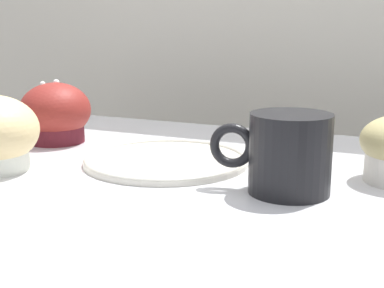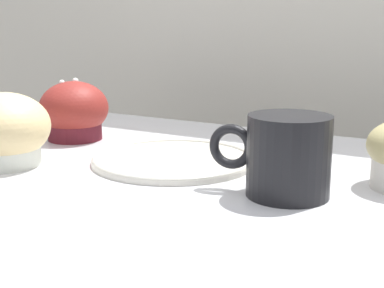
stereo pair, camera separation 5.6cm
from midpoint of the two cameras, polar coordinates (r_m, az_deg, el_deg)
The scene contains 5 objects.
wall_back at distance 1.13m, azimuth 18.44°, elevation 3.84°, with size 3.20×0.10×1.80m, color beige.
muffin_front_center at distance 0.80m, azimuth -10.51°, elevation 3.35°, with size 0.10×0.10×0.09m.
muffin_back_right at distance 0.67m, azimuth -17.19°, elevation 1.30°, with size 0.11×0.11×0.09m.
coffee_cup at distance 0.54m, azimuth 13.00°, elevation -1.07°, with size 0.13×0.08×0.08m.
serving_plate at distance 0.66m, azimuth 0.50°, elevation -1.62°, with size 0.20×0.20×0.01m.
Camera 2 is at (0.23, -0.49, 1.06)m, focal length 50.00 mm.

